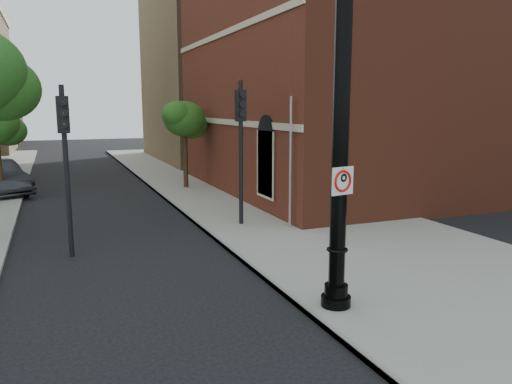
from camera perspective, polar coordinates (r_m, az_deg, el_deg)
name	(u,v)px	position (r m, az deg, el deg)	size (l,w,h in m)	color
ground	(212,332)	(9.82, -5.01, -15.68)	(120.00, 120.00, 0.00)	black
sidewalk_right	(279,207)	(20.80, 2.64, -1.76)	(8.00, 60.00, 0.12)	gray
curb_edge	(186,215)	(19.50, -7.96, -2.59)	(0.10, 60.00, 0.14)	gray
brick_wall_building	(416,68)	(29.23, 17.83, 13.32)	(22.30, 16.30, 12.50)	brown
bg_building_tan_b	(288,72)	(42.83, 3.68, 13.48)	(22.00, 14.00, 14.00)	#9C7C55
lamppost	(340,149)	(10.00, 9.59, 4.89)	(0.62, 0.62, 7.33)	black
no_parking_sign	(343,181)	(9.89, 9.87, 1.28)	(0.55, 0.14, 0.55)	white
traffic_signal_left	(65,143)	(14.65, -21.01, 5.27)	(0.34, 0.41, 4.79)	black
traffic_signal_right	(241,130)	(17.22, -1.74, 7.13)	(0.32, 0.42, 5.08)	black
utility_pole	(290,165)	(16.83, 3.96, 3.13)	(0.09, 0.09, 4.55)	#999999
street_tree_c	(185,120)	(25.60, -8.12, 8.14)	(2.49, 2.25, 4.48)	#322014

